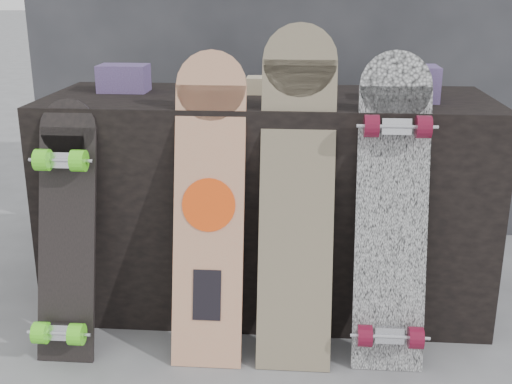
# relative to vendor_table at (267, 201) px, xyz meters

# --- Properties ---
(ground) EXTENTS (60.00, 60.00, 0.00)m
(ground) POSITION_rel_vendor_table_xyz_m (0.00, -0.50, -0.40)
(ground) COLOR slate
(ground) RESTS_ON ground
(vendor_table) EXTENTS (1.60, 0.60, 0.80)m
(vendor_table) POSITION_rel_vendor_table_xyz_m (0.00, 0.00, 0.00)
(vendor_table) COLOR black
(vendor_table) RESTS_ON ground
(booth) EXTENTS (2.40, 0.22, 2.20)m
(booth) POSITION_rel_vendor_table_xyz_m (0.00, 0.85, 0.70)
(booth) COLOR #2F2F33
(booth) RESTS_ON ground
(merch_box_purple) EXTENTS (0.18, 0.12, 0.10)m
(merch_box_purple) POSITION_rel_vendor_table_xyz_m (-0.54, 0.06, 0.45)
(merch_box_purple) COLOR #493164
(merch_box_purple) RESTS_ON vendor_table
(merch_box_small) EXTENTS (0.14, 0.14, 0.12)m
(merch_box_small) POSITION_rel_vendor_table_xyz_m (0.52, -0.06, 0.46)
(merch_box_small) COLOR #493164
(merch_box_small) RESTS_ON vendor_table
(merch_box_flat) EXTENTS (0.22, 0.10, 0.06)m
(merch_box_flat) POSITION_rel_vendor_table_xyz_m (0.03, 0.06, 0.43)
(merch_box_flat) COLOR #D1B78C
(merch_box_flat) RESTS_ON vendor_table
(longboard_geisha) EXTENTS (0.23, 0.29, 0.99)m
(longboard_geisha) POSITION_rel_vendor_table_xyz_m (-0.16, -0.37, 0.12)
(longboard_geisha) COLOR tan
(longboard_geisha) RESTS_ON ground
(longboard_celtic) EXTENTS (0.24, 0.33, 1.07)m
(longboard_celtic) POSITION_rel_vendor_table_xyz_m (0.12, -0.34, 0.17)
(longboard_celtic) COLOR #C5B086
(longboard_celtic) RESTS_ON ground
(longboard_cascadia) EXTENTS (0.23, 0.32, 0.99)m
(longboard_cascadia) POSITION_rel_vendor_table_xyz_m (0.42, -0.37, 0.11)
(longboard_cascadia) COLOR white
(longboard_cascadia) RESTS_ON ground
(skateboard_dark) EXTENTS (0.19, 0.31, 0.83)m
(skateboard_dark) POSITION_rel_vendor_table_xyz_m (-0.63, -0.41, 0.02)
(skateboard_dark) COLOR black
(skateboard_dark) RESTS_ON ground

